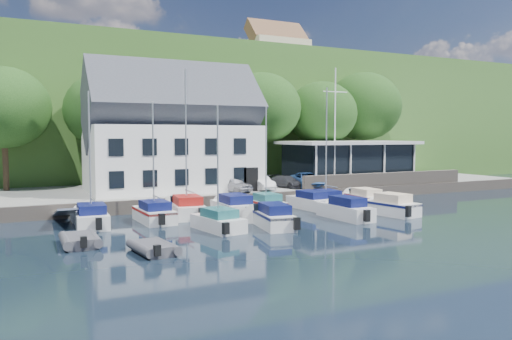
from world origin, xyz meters
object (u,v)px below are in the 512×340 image
object	(u,v)px
boat_r1_4	(266,154)
dinghy_0	(80,238)
club_pavilion	(348,161)
boat_r2_4	(391,204)
car_silver	(233,184)
boat_r1_5	(310,200)
car_dgrey	(287,181)
boat_r1_1	(153,156)
harbor_building	(173,139)
boat_r1_2	(186,150)
car_white	(260,182)
car_blue	(307,179)
boat_r1_7	(364,196)
boat_r1_0	(90,155)
boat_r1_6	(326,153)
dinghy_1	(153,246)
boat_r1_3	(234,205)
flagpole	(335,127)
boat_r2_2	(273,215)
boat_r2_3	(345,208)
boat_r2_1	(218,161)

from	to	relation	value
boat_r1_4	dinghy_0	xyz separation A→B (m)	(-13.81, -5.97, -3.90)
club_pavilion	boat_r2_4	world-z (taller)	club_pavilion
car_silver	boat_r1_5	size ratio (longest dim) A/B	0.61
car_dgrey	boat_r1_1	bearing A→B (deg)	-168.93
harbor_building	boat_r1_2	world-z (taller)	harbor_building
boat_r1_1	boat_r2_4	bearing A→B (deg)	-18.24
club_pavilion	car_silver	xyz separation A→B (m)	(-14.00, -3.19, -1.41)
car_white	dinghy_0	xyz separation A→B (m)	(-16.07, -11.59, -1.24)
dinghy_0	boat_r1_1	bearing A→B (deg)	45.64
boat_r1_2	car_white	bearing A→B (deg)	38.89
car_blue	boat_r1_7	xyz separation A→B (m)	(1.96, -5.71, -1.03)
car_white	car_blue	distance (m)	4.78
boat_r1_2	boat_r1_5	size ratio (longest dim) A/B	1.52
dinghy_0	boat_r1_0	bearing A→B (deg)	76.77
harbor_building	boat_r1_7	size ratio (longest dim) A/B	2.37
club_pavilion	car_silver	size ratio (longest dim) A/B	3.54
boat_r1_1	boat_r1_6	distance (m)	13.85
club_pavilion	car_white	size ratio (longest dim) A/B	3.50
car_dgrey	dinghy_1	bearing A→B (deg)	-151.34
boat_r1_3	boat_r2_4	world-z (taller)	boat_r2_4
car_silver	dinghy_1	bearing A→B (deg)	-145.13
harbor_building	boat_r1_6	bearing A→B (deg)	-42.34
boat_r1_3	boat_r1_7	xyz separation A→B (m)	(11.86, 0.49, -0.09)
boat_r1_5	harbor_building	bearing A→B (deg)	128.51
boat_r1_0	car_silver	bearing A→B (deg)	28.39
boat_r1_6	boat_r1_4	bearing A→B (deg)	-175.69
boat_r1_7	dinghy_1	size ratio (longest dim) A/B	2.02
car_white	boat_r1_3	distance (m)	8.08
harbor_building	car_white	distance (m)	8.34
car_dgrey	flagpole	distance (m)	6.72
flagpole	boat_r1_1	xyz separation A→B (m)	(-18.35, -5.93, -2.05)
boat_r1_0	dinghy_0	bearing A→B (deg)	-100.43
boat_r2_2	dinghy_0	distance (m)	11.40
car_silver	boat_r1_0	size ratio (longest dim) A/B	0.42
dinghy_1	boat_r1_1	bearing A→B (deg)	68.22
car_blue	boat_r2_3	world-z (taller)	car_blue
flagpole	boat_r1_5	distance (m)	9.85
car_white	boat_r1_1	world-z (taller)	boat_r1_1
boat_r1_3	boat_r2_4	distance (m)	11.21
flagpole	dinghy_1	xyz separation A→B (m)	(-20.57, -14.53, -6.05)
boat_r1_4	boat_r2_1	size ratio (longest dim) A/B	1.03
flagpole	boat_r2_4	xyz separation A→B (m)	(-2.39, -10.43, -5.62)
car_blue	boat_r1_0	size ratio (longest dim) A/B	0.47
car_blue	boat_r1_1	xyz separation A→B (m)	(-15.63, -6.28, 2.64)
car_blue	boat_r2_3	xyz separation A→B (m)	(-3.59, -10.73, -0.94)
car_dgrey	car_silver	bearing A→B (deg)	175.28
boat_r2_2	car_dgrey	bearing A→B (deg)	66.31
boat_r1_2	boat_r2_4	world-z (taller)	boat_r1_2
flagpole	boat_r1_4	bearing A→B (deg)	-151.60
harbor_building	boat_r1_5	distance (m)	12.97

